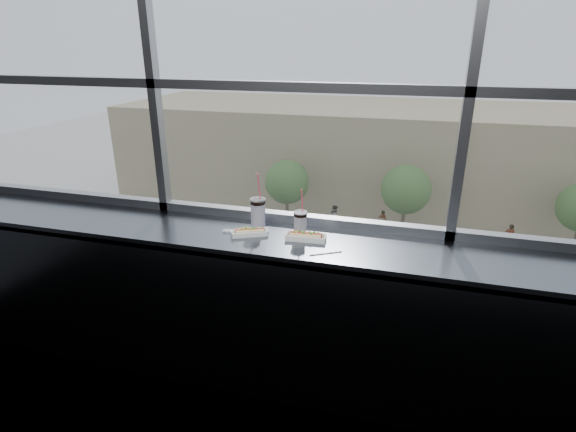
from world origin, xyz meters
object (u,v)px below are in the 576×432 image
(car_far_b, at_px, (432,249))
(pedestrian_b, at_px, (382,219))
(hotdog_tray_right, at_px, (306,236))
(car_near_c, at_px, (363,312))
(car_far_a, at_px, (255,230))
(tree_left, at_px, (287,182))
(hotdog_tray_left, at_px, (250,232))
(soda_cup_right, at_px, (300,223))
(pedestrian_a, at_px, (335,215))
(tree_center, at_px, (406,190))
(soda_cup_left, at_px, (258,212))
(car_near_b, at_px, (255,296))
(car_near_a, at_px, (120,277))
(wrapper, at_px, (227,230))
(pedestrian_d, at_px, (510,234))
(loose_straw, at_px, (326,253))

(car_far_b, bearing_deg, pedestrian_b, 36.71)
(hotdog_tray_right, relative_size, car_far_b, 0.04)
(hotdog_tray_right, relative_size, car_near_c, 0.04)
(car_far_a, relative_size, tree_left, 1.28)
(car_far_a, bearing_deg, hotdog_tray_left, -155.54)
(car_near_c, bearing_deg, soda_cup_right, 177.13)
(pedestrian_a, relative_size, tree_center, 0.43)
(soda_cup_left, xyz_separation_m, car_far_a, (-8.93, 24.16, -11.05))
(car_near_b, bearing_deg, soda_cup_left, -163.90)
(car_near_a, bearing_deg, pedestrian_a, -44.06)
(soda_cup_right, relative_size, car_near_c, 0.05)
(car_near_c, xyz_separation_m, car_far_a, (-8.37, 8.00, 0.09))
(car_near_b, height_order, pedestrian_b, car_near_b)
(soda_cup_right, relative_size, wrapper, 3.88)
(hotdog_tray_left, distance_m, car_near_a, 24.26)
(wrapper, xyz_separation_m, pedestrian_b, (-0.48, 29.20, -11.11))
(soda_cup_left, xyz_separation_m, pedestrian_d, (7.90, 28.29, -11.11))
(pedestrian_d, height_order, pedestrian_a, pedestrian_a)
(hotdog_tray_right, height_order, car_near_c, hotdog_tray_right)
(car_far_a, height_order, pedestrian_a, pedestrian_a)
(car_near_c, xyz_separation_m, pedestrian_a, (-3.53, 12.18, 0.12))
(pedestrian_d, relative_size, tree_left, 0.41)
(hotdog_tray_right, height_order, soda_cup_left, soda_cup_left)
(soda_cup_right, relative_size, car_far_b, 0.05)
(car_far_a, bearing_deg, car_far_b, -85.70)
(loose_straw, height_order, wrapper, wrapper)
(car_far_b, distance_m, tree_center, 5.10)
(car_near_b, bearing_deg, soda_cup_right, -163.04)
(hotdog_tray_right, bearing_deg, car_near_a, 127.90)
(wrapper, relative_size, tree_center, 0.02)
(tree_center, bearing_deg, soda_cup_right, -91.03)
(soda_cup_left, xyz_separation_m, tree_left, (-7.76, 28.16, -8.70))
(loose_straw, xyz_separation_m, pedestrian_a, (-4.60, 28.62, -10.91))
(wrapper, xyz_separation_m, tree_left, (-7.59, 28.29, -8.60))
(wrapper, bearing_deg, pedestrian_a, 97.84)
(car_near_c, distance_m, tree_center, 12.36)
(hotdog_tray_right, height_order, car_far_a, hotdog_tray_right)
(car_near_a, distance_m, car_far_b, 18.68)
(hotdog_tray_right, relative_size, pedestrian_d, 0.12)
(car_far_b, height_order, pedestrian_d, car_far_b)
(hotdog_tray_right, xyz_separation_m, pedestrian_a, (-4.44, 28.46, -10.93))
(car_near_b, bearing_deg, wrapper, -164.58)
(soda_cup_right, bearing_deg, car_far_a, 110.87)
(car_far_a, relative_size, pedestrian_a, 2.88)
(hotdog_tray_right, xyz_separation_m, soda_cup_left, (-0.35, 0.11, 0.09))
(car_near_a, distance_m, tree_left, 13.81)
(tree_center, bearing_deg, pedestrian_d, 1.04)
(car_far_b, bearing_deg, pedestrian_d, -49.36)
(soda_cup_right, distance_m, wrapper, 0.49)
(soda_cup_left, distance_m, car_far_a, 28.03)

